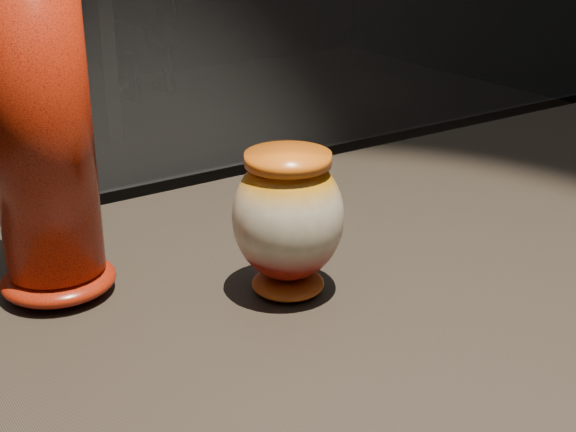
# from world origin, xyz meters

# --- Properties ---
(main_vase) EXTENTS (0.16, 0.16, 0.16)m
(main_vase) POSITION_xyz_m (-0.02, 0.03, 0.99)
(main_vase) COLOR maroon
(main_vase) RESTS_ON display_plinth
(tall_vase) EXTENTS (0.14, 0.14, 0.40)m
(tall_vase) POSITION_xyz_m (-0.23, 0.17, 1.09)
(tall_vase) COLOR #B3250B
(tall_vase) RESTS_ON display_plinth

